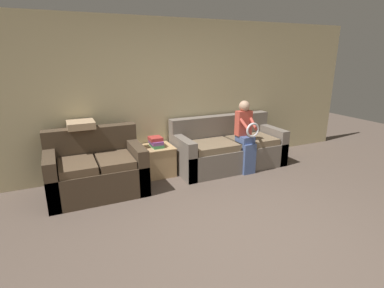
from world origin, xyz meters
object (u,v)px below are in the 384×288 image
Objects in this scene: couch_side at (96,171)px; throw_pillow at (81,125)px; couch_main at (228,149)px; child_left_seated at (246,133)px; side_shelf at (156,160)px; book_stack at (156,142)px.

couch_side is 0.72m from throw_pillow.
couch_side reaches higher than couch_main.
child_left_seated is 2.16× the size of side_shelf.
book_stack is (-1.31, 0.15, 0.26)m from couch_main.
child_left_seated is 4.09× the size of book_stack.
throw_pillow reaches higher than book_stack.
child_left_seated reaches higher than couch_side.
side_shelf is (-1.31, 0.15, -0.06)m from couch_main.
couch_side is 2.36× the size of side_shelf.
throw_pillow is at bearing 112.18° from couch_side.
couch_side reaches higher than side_shelf.
couch_main is at bearing -6.38° from book_stack.
book_stack is (1.01, 0.27, 0.24)m from couch_side.
book_stack is at bearing -39.87° from side_shelf.
couch_main is 1.32m from side_shelf.
throw_pillow is at bearing 168.45° from child_left_seated.
book_stack is (0.01, -0.01, 0.32)m from side_shelf.
couch_side is 2.48m from child_left_seated.
couch_side is 1.10× the size of child_left_seated.
throw_pillow is (-2.57, 0.53, 0.29)m from child_left_seated.
throw_pillow reaches higher than couch_main.
throw_pillow is (-1.13, 0.03, 0.72)m from side_shelf.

